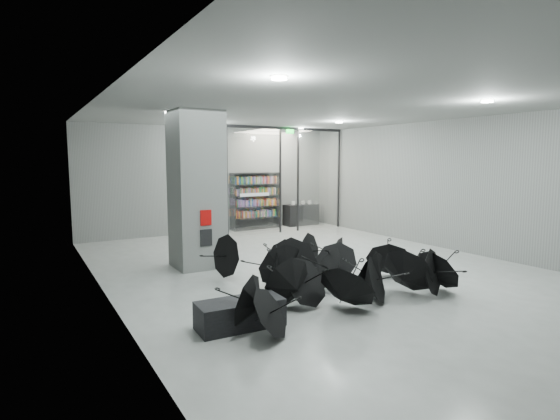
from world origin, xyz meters
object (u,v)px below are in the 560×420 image
bench (240,314)px  umbrella_cluster (328,278)px  bookshelf (255,201)px  shop_counter (301,215)px  column (197,190)px

bench → umbrella_cluster: umbrella_cluster is taller
bookshelf → umbrella_cluster: bookshelf is taller
shop_counter → umbrella_cluster: size_ratio=0.27×
bookshelf → umbrella_cluster: size_ratio=0.41×
bench → column: bearing=81.6°
bookshelf → bench: bearing=-121.9°
bench → umbrella_cluster: size_ratio=0.26×
bench → shop_counter: (7.20, 9.04, 0.21)m
column → shop_counter: column is taller
column → bench: size_ratio=2.79×
bench → shop_counter: bearing=54.3°
column → bench: (-0.87, -4.36, -1.77)m
shop_counter → umbrella_cluster: (-4.80, -8.28, -0.13)m
column → bookshelf: size_ratio=1.77×
bench → shop_counter: shop_counter is taller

